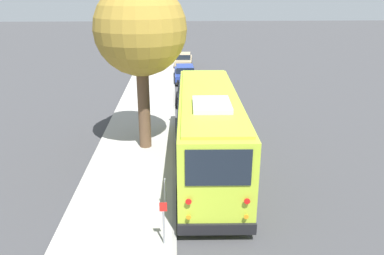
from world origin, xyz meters
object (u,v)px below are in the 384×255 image
sign_post_far (165,194)px  shuttle_bus (208,128)px  sign_post_near (164,223)px  parked_sedan_tan (183,60)px  parked_sedan_black (190,92)px  street_tree (140,24)px  parked_sedan_blue (185,74)px

sign_post_far → shuttle_bus: bearing=-27.3°
shuttle_bus → sign_post_near: shuttle_bus is taller
shuttle_bus → parked_sedan_tan: (23.00, 0.47, -1.25)m
sign_post_near → parked_sedan_black: bearing=-5.0°
parked_sedan_black → sign_post_near: bearing=177.1°
street_tree → parked_sedan_black: bearing=-16.8°
sign_post_near → sign_post_far: sign_post_near is taller
shuttle_bus → parked_sedan_black: shuttle_bus is taller
street_tree → shuttle_bus: bearing=-129.4°
shuttle_bus → street_tree: size_ratio=1.27×
parked_sedan_black → parked_sedan_blue: bearing=3.7°
parked_sedan_blue → sign_post_near: sign_post_near is taller
parked_sedan_tan → sign_post_far: 26.37m
parked_sedan_blue → street_tree: street_tree is taller
shuttle_bus → parked_sedan_tan: bearing=2.9°
shuttle_bus → parked_sedan_blue: (16.56, 0.52, -1.25)m
shuttle_bus → parked_sedan_tan: 23.04m
shuttle_bus → street_tree: bearing=52.3°
parked_sedan_black → sign_post_near: 15.70m
sign_post_near → parked_sedan_blue: bearing=-3.2°
parked_sedan_black → sign_post_near: (-15.63, 1.38, 0.26)m
shuttle_bus → sign_post_near: bearing=163.4°
sign_post_far → parked_sedan_black: bearing=-5.7°
street_tree → sign_post_far: (-5.64, -1.07, -5.10)m
shuttle_bus → parked_sedan_tan: size_ratio=2.33×
parked_sedan_blue → street_tree: bearing=170.5°
street_tree → sign_post_near: 9.07m
shuttle_bus → sign_post_far: size_ratio=8.89×
parked_sedan_tan → sign_post_near: bearing=-179.4°
shuttle_bus → parked_sedan_black: size_ratio=2.39×
parked_sedan_tan → street_tree: street_tree is taller
street_tree → sign_post_far: street_tree is taller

